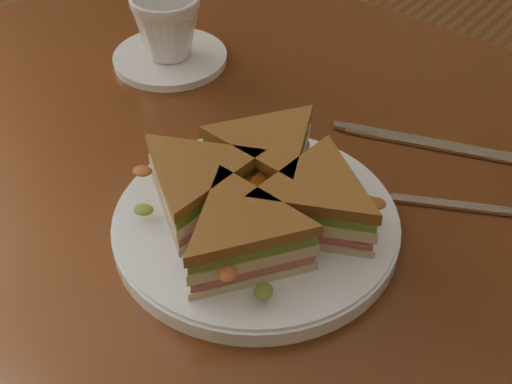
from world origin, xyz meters
TOP-DOWN VIEW (x-y plane):
  - table at (0.00, 0.00)m, footprint 1.20×0.80m
  - plate at (-0.03, -0.08)m, footprint 0.27×0.27m
  - sandwich_wedges at (-0.03, -0.08)m, footprint 0.28×0.28m
  - crisps_mound at (-0.03, -0.08)m, footprint 0.09×0.09m
  - spoon at (0.05, 0.04)m, footprint 0.17×0.10m
  - knife at (0.03, 0.14)m, footprint 0.21×0.09m
  - saucer at (-0.31, 0.10)m, footprint 0.15×0.15m
  - coffee_cup at (-0.31, 0.10)m, footprint 0.10×0.10m

SIDE VIEW (x-z plane):
  - table at x=0.00m, z-range 0.28..1.03m
  - knife at x=0.03m, z-range 0.75..0.75m
  - spoon at x=0.05m, z-range 0.75..0.76m
  - saucer at x=-0.31m, z-range 0.75..0.76m
  - plate at x=-0.03m, z-range 0.75..0.77m
  - crisps_mound at x=-0.03m, z-range 0.77..0.82m
  - sandwich_wedges at x=-0.03m, z-range 0.77..0.82m
  - coffee_cup at x=-0.31m, z-range 0.76..0.84m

